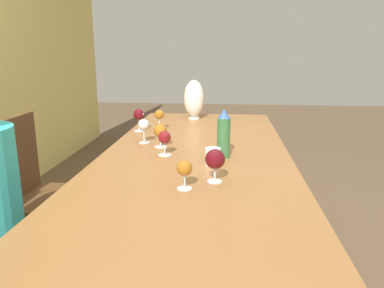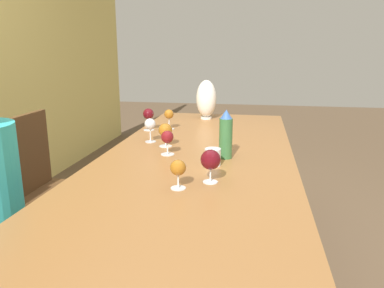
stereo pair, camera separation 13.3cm
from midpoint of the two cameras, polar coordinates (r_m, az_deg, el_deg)
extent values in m
plane|color=brown|center=(2.21, -1.48, -20.70)|extent=(14.00, 14.00, 0.00)
cube|color=#936033|center=(1.89, -1.62, -2.50)|extent=(2.55, 0.96, 0.04)
cylinder|color=#936033|center=(3.11, 8.07, -2.95)|extent=(0.07, 0.07, 0.70)
cylinder|color=#936033|center=(3.17, -5.90, -2.59)|extent=(0.07, 0.07, 0.70)
cylinder|color=#336638|center=(1.85, 2.79, 0.95)|extent=(0.07, 0.07, 0.20)
cone|color=#33599E|center=(1.83, 2.83, 4.65)|extent=(0.06, 0.06, 0.04)
cylinder|color=silver|center=(1.73, 1.00, -1.96)|extent=(0.07, 0.07, 0.08)
cylinder|color=silver|center=(2.90, -1.02, 4.02)|extent=(0.08, 0.08, 0.01)
ellipsoid|color=silver|center=(2.88, -1.03, 6.93)|extent=(0.15, 0.15, 0.28)
cylinder|color=silver|center=(2.08, -6.63, -0.42)|extent=(0.07, 0.07, 0.00)
cylinder|color=silver|center=(2.07, -6.65, 0.38)|extent=(0.01, 0.01, 0.06)
sphere|color=#995B19|center=(2.06, -6.70, 2.03)|extent=(0.08, 0.08, 0.08)
cylinder|color=silver|center=(2.50, -9.55, 2.00)|extent=(0.07, 0.07, 0.00)
cylinder|color=silver|center=(2.49, -9.59, 2.89)|extent=(0.01, 0.01, 0.08)
sphere|color=#510C14|center=(2.48, -9.65, 4.44)|extent=(0.07, 0.07, 0.07)
cylinder|color=silver|center=(1.46, -3.71, -6.80)|extent=(0.06, 0.06, 0.00)
cylinder|color=silver|center=(1.45, -3.73, -5.72)|extent=(0.01, 0.01, 0.06)
sphere|color=#995B19|center=(1.43, -3.76, -3.69)|extent=(0.06, 0.06, 0.06)
cylinder|color=silver|center=(2.53, -6.46, 2.23)|extent=(0.07, 0.07, 0.00)
cylinder|color=silver|center=(2.52, -6.49, 3.07)|extent=(0.01, 0.01, 0.07)
sphere|color=#995B19|center=(2.51, -6.53, 4.48)|extent=(0.06, 0.06, 0.06)
cylinder|color=silver|center=(1.92, -6.15, -1.67)|extent=(0.07, 0.07, 0.00)
cylinder|color=silver|center=(1.91, -6.18, -0.73)|extent=(0.01, 0.01, 0.06)
sphere|color=maroon|center=(1.89, -6.22, 0.98)|extent=(0.06, 0.06, 0.06)
cylinder|color=silver|center=(1.53, 1.00, -5.74)|extent=(0.06, 0.06, 0.00)
cylinder|color=silver|center=(1.52, 1.00, -4.66)|extent=(0.01, 0.01, 0.06)
sphere|color=#510C14|center=(1.50, 1.01, -2.36)|extent=(0.08, 0.08, 0.08)
cylinder|color=silver|center=(2.18, -9.03, 0.22)|extent=(0.06, 0.06, 0.00)
cylinder|color=silver|center=(2.17, -9.07, 1.22)|extent=(0.01, 0.01, 0.08)
sphere|color=silver|center=(2.16, -9.14, 2.91)|extent=(0.06, 0.06, 0.06)
cylinder|color=brown|center=(1.95, -21.89, -19.66)|extent=(0.04, 0.04, 0.42)
cube|color=brown|center=(2.27, -21.65, -7.99)|extent=(0.44, 0.44, 0.04)
cube|color=brown|center=(2.30, -26.67, -1.86)|extent=(0.40, 0.03, 0.45)
cylinder|color=brown|center=(2.14, -18.68, -16.03)|extent=(0.04, 0.04, 0.42)
cylinder|color=brown|center=(2.45, -15.08, -11.72)|extent=(0.04, 0.04, 0.42)
cylinder|color=brown|center=(2.31, -27.61, -14.59)|extent=(0.04, 0.04, 0.42)
cylinder|color=brown|center=(2.60, -23.10, -10.84)|extent=(0.04, 0.04, 0.42)
camera|label=1|loc=(0.07, -92.21, -0.56)|focal=35.00mm
camera|label=2|loc=(0.07, 87.79, 0.56)|focal=35.00mm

